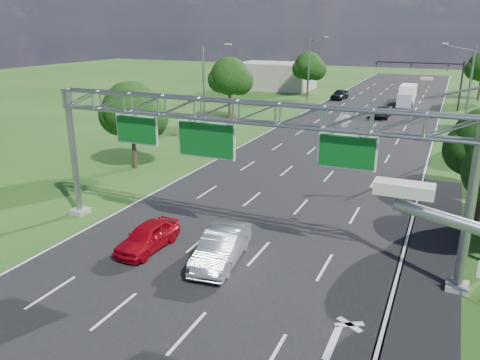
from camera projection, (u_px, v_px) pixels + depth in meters
The scene contains 18 objects.
ground at pixel (319, 163), 41.75m from camera, with size 220.00×220.00×0.00m, color #1E4916.
road at pixel (319, 163), 41.75m from camera, with size 18.00×180.00×0.02m, color black.
road_flare at pixel (429, 265), 23.90m from camera, with size 3.00×30.00×0.02m, color black.
sign_gantry at pixel (238, 123), 23.90m from camera, with size 23.50×1.00×9.56m.
traffic_signal at pixel (436, 74), 67.48m from camera, with size 12.21×0.24×7.00m.
streetlight_l_near at pixel (206, 93), 44.46m from camera, with size 2.97×0.22×10.16m.
streetlight_l_far at pixel (310, 66), 74.74m from camera, with size 2.97×0.22×10.16m.
streetlight_r_mid at pixel (466, 94), 44.22m from camera, with size 2.97×0.22×10.16m.
tree_verge_la at pixel (133, 113), 38.86m from camera, with size 5.76×4.80×7.40m.
tree_verge_lb at pixel (230, 78), 59.34m from camera, with size 5.76×4.80×8.06m.
tree_verge_lc at pixel (309, 68), 79.92m from camera, with size 5.76×4.80×7.62m.
building_left at pixel (275, 76), 91.15m from camera, with size 14.00×10.00×5.00m, color #ACA090.
red_coupe at pixel (148, 236), 25.38m from camera, with size 1.76×4.38×1.49m, color #B20815.
silver_sedan at pixel (221, 247), 23.89m from camera, with size 1.81×5.19×1.71m, color #A7ADB3.
car_queue_a at pixel (343, 120), 58.18m from camera, with size 1.70×4.19×1.22m, color silver.
car_queue_b at pixel (381, 113), 62.53m from camera, with size 2.26×4.91×1.36m, color black.
car_queue_c at pixel (340, 94), 78.48m from camera, with size 1.93×4.81×1.64m, color black.
box_truck at pixel (407, 95), 73.03m from camera, with size 2.37×7.72×2.93m.
Camera 1 is at (10.21, -9.46, 11.56)m, focal length 35.00 mm.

